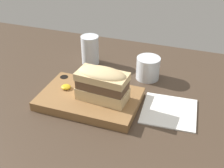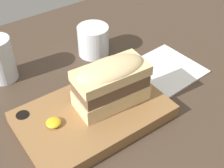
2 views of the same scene
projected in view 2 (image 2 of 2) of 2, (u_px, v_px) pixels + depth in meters
The scene contains 7 objects.
dining_table at pixel (111, 107), 67.49cm from camera, with size 195.13×92.23×2.00cm.
serving_board at pixel (93, 114), 62.58cm from camera, with size 29.20×18.77×2.75cm.
sandwich at pixel (111, 82), 60.07cm from camera, with size 14.88×8.06×9.83cm.
mustard_dollop at pixel (54, 123), 58.29cm from camera, with size 2.88×2.88×1.15cm.
water_glass at pixel (0, 62), 70.66cm from camera, with size 6.45×6.45×10.55cm.
wine_glass at pixel (93, 42), 79.20cm from camera, with size 7.91×7.91×7.63cm.
napkin at pixel (166, 69), 75.81cm from camera, with size 16.26×16.06×0.40cm.
Camera 2 is at (-27.84, -39.34, 48.51)cm, focal length 50.00 mm.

